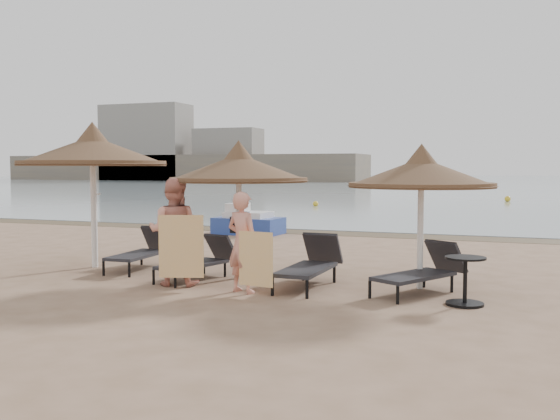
% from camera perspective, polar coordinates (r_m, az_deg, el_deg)
% --- Properties ---
extents(ground, '(160.00, 160.00, 0.00)m').
position_cam_1_polar(ground, '(11.86, -4.93, -6.75)').
color(ground, '#99775E').
rests_on(ground, ground).
extents(sea, '(200.00, 140.00, 0.03)m').
position_cam_1_polar(sea, '(90.70, 17.22, 2.43)').
color(sea, gray).
rests_on(sea, ground).
extents(wet_sand_strip, '(200.00, 1.60, 0.01)m').
position_cam_1_polar(wet_sand_strip, '(20.66, 6.28, -2.15)').
color(wet_sand_strip, brown).
rests_on(wet_sand_strip, ground).
extents(far_shore, '(150.00, 54.80, 12.00)m').
position_cam_1_polar(far_shore, '(93.34, 1.56, 4.43)').
color(far_shore, '#756550').
rests_on(far_shore, ground).
extents(palapa_left, '(3.21, 3.21, 3.18)m').
position_cam_1_polar(palapa_left, '(14.18, -16.75, 5.13)').
color(palapa_left, white).
rests_on(palapa_left, ground).
extents(palapa_center, '(2.75, 2.75, 2.72)m').
position_cam_1_polar(palapa_center, '(12.25, -3.80, 3.80)').
color(palapa_center, white).
rests_on(palapa_center, ground).
extents(palapa_right, '(2.64, 2.64, 2.62)m').
position_cam_1_polar(palapa_right, '(11.46, 12.79, 3.28)').
color(palapa_right, white).
rests_on(palapa_right, ground).
extents(lounger_far_left, '(0.74, 2.00, 0.88)m').
position_cam_1_polar(lounger_far_left, '(13.86, -12.38, -3.61)').
color(lounger_far_left, black).
rests_on(lounger_far_left, ground).
extents(lounger_near_left, '(1.07, 1.96, 0.83)m').
position_cam_1_polar(lounger_near_left, '(12.43, -7.23, -4.52)').
color(lounger_near_left, black).
rests_on(lounger_near_left, ground).
extents(lounger_near_right, '(0.75, 2.10, 0.93)m').
position_cam_1_polar(lounger_near_right, '(11.60, 2.87, -4.88)').
color(lounger_near_right, black).
rests_on(lounger_near_right, ground).
extents(lounger_far_right, '(1.53, 2.03, 0.88)m').
position_cam_1_polar(lounger_far_right, '(11.22, 12.99, -5.40)').
color(lounger_far_right, black).
rests_on(lounger_far_right, ground).
extents(side_table, '(0.64, 0.64, 0.78)m').
position_cam_1_polar(side_table, '(10.41, 16.57, -6.37)').
color(side_table, black).
rests_on(side_table, ground).
extents(person_left, '(1.19, 0.91, 2.32)m').
position_cam_1_polar(person_left, '(11.73, -9.70, -1.20)').
color(person_left, '#E38F79').
rests_on(person_left, ground).
extents(person_right, '(1.09, 0.87, 2.06)m').
position_cam_1_polar(person_right, '(10.90, -3.44, -2.22)').
color(person_right, '#E38F79').
rests_on(person_right, ground).
extents(towel_left, '(0.77, 0.28, 1.13)m').
position_cam_1_polar(towel_left, '(11.30, -9.03, -3.31)').
color(towel_left, orange).
rests_on(towel_left, ground).
extents(towel_right, '(0.66, 0.11, 0.93)m').
position_cam_1_polar(towel_right, '(10.58, -2.24, -4.50)').
color(towel_right, orange).
rests_on(towel_right, ground).
extents(bag_patterned, '(0.28, 0.12, 0.35)m').
position_cam_1_polar(bag_patterned, '(12.46, -3.44, -0.93)').
color(bag_patterned, white).
rests_on(bag_patterned, ground).
extents(bag_dark, '(0.23, 0.11, 0.32)m').
position_cam_1_polar(bag_dark, '(12.15, -4.08, -1.37)').
color(bag_dark, black).
rests_on(bag_dark, ground).
extents(pedal_boat, '(2.24, 1.42, 1.01)m').
position_cam_1_polar(pedal_boat, '(20.47, -2.97, -1.15)').
color(pedal_boat, '#253E92').
rests_on(pedal_boat, ground).
extents(buoy_left, '(0.31, 0.31, 0.31)m').
position_cam_1_polar(buoy_left, '(34.43, 3.27, 0.57)').
color(buoy_left, gold).
rests_on(buoy_left, ground).
extents(buoy_mid, '(0.37, 0.37, 0.37)m').
position_cam_1_polar(buoy_mid, '(41.41, 20.09, 0.96)').
color(buoy_mid, gold).
rests_on(buoy_mid, ground).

